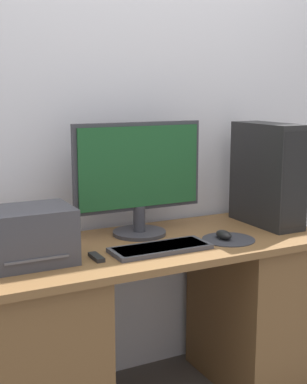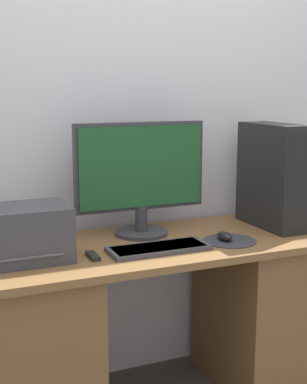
% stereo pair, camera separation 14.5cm
% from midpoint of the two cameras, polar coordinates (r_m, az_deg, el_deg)
% --- Properties ---
extents(wall_back, '(6.40, 0.05, 2.70)m').
position_cam_midpoint_polar(wall_back, '(2.51, -1.27, 9.98)').
color(wall_back, silver).
rests_on(wall_back, ground_plane).
extents(desk, '(1.49, 0.62, 0.76)m').
position_cam_midpoint_polar(desk, '(2.39, 2.19, -13.77)').
color(desk, brown).
rests_on(desk, ground_plane).
extents(monitor, '(0.59, 0.24, 0.50)m').
position_cam_midpoint_polar(monitor, '(2.33, 0.43, 1.94)').
color(monitor, '#333338').
rests_on(monitor, desk).
extents(keyboard, '(0.41, 0.16, 0.02)m').
position_cam_midpoint_polar(keyboard, '(2.14, 2.49, -6.02)').
color(keyboard, '#3D3D42').
rests_on(keyboard, desk).
extents(mousepad, '(0.23, 0.23, 0.00)m').
position_cam_midpoint_polar(mousepad, '(2.31, 9.92, -5.17)').
color(mousepad, '#2D2D33').
rests_on(mousepad, desk).
extents(mouse, '(0.05, 0.09, 0.04)m').
position_cam_midpoint_polar(mouse, '(2.30, 9.41, -4.67)').
color(mouse, black).
rests_on(mouse, mousepad).
extents(computer_tower, '(0.16, 0.39, 0.48)m').
position_cam_midpoint_polar(computer_tower, '(2.55, 14.31, 1.69)').
color(computer_tower, black).
rests_on(computer_tower, desk).
extents(printer, '(0.33, 0.25, 0.21)m').
position_cam_midpoint_polar(printer, '(2.04, -11.54, -4.38)').
color(printer, '#38383D').
rests_on(printer, desk).
extents(remote_control, '(0.03, 0.10, 0.02)m').
position_cam_midpoint_polar(remote_control, '(2.06, -4.46, -6.83)').
color(remote_control, black).
rests_on(remote_control, desk).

